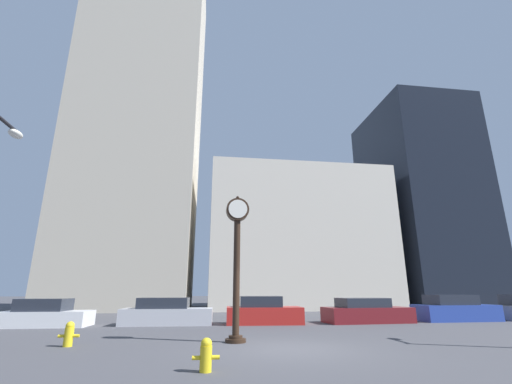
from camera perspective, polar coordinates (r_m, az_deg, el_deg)
The scene contains 12 objects.
ground_plane at distance 11.20m, azimuth 5.54°, elevation -24.61°, with size 200.00×200.00×0.00m, color #424247.
building_tall_tower at distance 39.93m, azimuth -18.22°, elevation 11.66°, with size 11.80×12.00×39.43m.
building_storefront_row at distance 36.20m, azimuth 6.22°, elevation -8.12°, with size 17.23×12.00×13.26m.
building_glass_modern at distance 43.05m, azimuth 25.60°, elevation -1.75°, with size 9.48×12.00×22.31m.
street_clock at distance 12.46m, azimuth -3.21°, elevation -9.78°, with size 0.83×0.70×5.08m.
car_white at distance 20.25m, azimuth -31.61°, elevation -17.04°, with size 4.00×1.89×1.29m.
car_silver at distance 19.01m, azimuth -14.67°, elevation -18.96°, with size 4.57×1.88×1.32m.
car_red at distance 18.90m, azimuth 1.22°, elevation -19.37°, with size 3.99×1.98×1.38m.
car_maroon at distance 20.52m, azimuth 17.88°, elevation -18.51°, with size 4.74×2.16×1.28m.
car_blue at distance 23.65m, azimuth 30.17°, elevation -16.60°, with size 4.54×1.93×1.43m.
fire_hydrant_near at distance 12.94m, azimuth -28.71°, elevation -20.01°, with size 0.62×0.27×0.74m.
fire_hydrant_far at distance 8.23m, azimuth -8.34°, elevation -25.22°, with size 0.59×0.26×0.68m.
Camera 1 is at (-2.46, -10.80, 1.67)m, focal length 24.00 mm.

